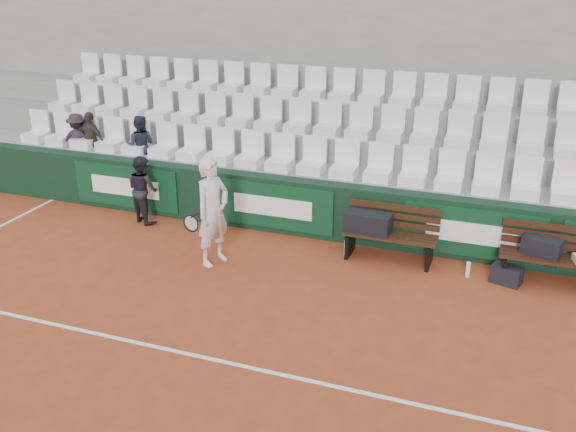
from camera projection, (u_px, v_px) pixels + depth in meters
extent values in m
plane|color=#973F22|center=(178.00, 352.00, 8.04)|extent=(80.00, 80.00, 0.00)
cube|color=white|center=(178.00, 352.00, 8.04)|extent=(18.00, 0.06, 0.01)
cube|color=black|center=(287.00, 205.00, 11.33)|extent=(18.00, 0.30, 1.00)
cube|color=#0C381E|center=(126.00, 186.00, 12.18)|extent=(2.20, 0.04, 0.82)
cube|color=#0C381E|center=(273.00, 206.00, 11.23)|extent=(2.20, 0.04, 0.82)
cube|color=#0C381E|center=(473.00, 233.00, 10.17)|extent=(2.20, 0.04, 0.82)
cube|color=gray|center=(298.00, 194.00, 11.87)|extent=(18.00, 0.95, 1.00)
cube|color=gray|center=(314.00, 167.00, 12.61)|extent=(18.00, 0.95, 1.45)
cube|color=gray|center=(328.00, 144.00, 13.35)|extent=(18.00, 0.95, 1.90)
cube|color=gray|center=(338.00, 78.00, 13.42)|extent=(18.00, 0.30, 4.40)
cube|color=white|center=(296.00, 154.00, 11.41)|extent=(11.90, 0.44, 0.63)
cube|color=silver|center=(312.00, 117.00, 12.06)|extent=(11.90, 0.44, 0.63)
cube|color=white|center=(327.00, 84.00, 12.72)|extent=(11.90, 0.44, 0.63)
cube|color=#361D10|center=(389.00, 247.00, 10.37)|extent=(1.50, 0.56, 0.45)
cube|color=#341A0F|center=(550.00, 271.00, 9.61)|extent=(1.50, 0.56, 0.45)
cube|color=black|center=(368.00, 222.00, 10.34)|extent=(0.76, 0.38, 0.32)
cube|color=black|center=(542.00, 247.00, 9.56)|extent=(0.60, 0.40, 0.26)
cube|color=black|center=(507.00, 275.00, 9.67)|extent=(0.50, 0.39, 0.27)
cylinder|color=silver|center=(346.00, 248.00, 10.53)|extent=(0.08, 0.08, 0.27)
cylinder|color=silver|center=(468.00, 270.00, 9.86)|extent=(0.07, 0.07, 0.24)
imported|color=silver|center=(213.00, 212.00, 10.04)|extent=(0.61, 0.74, 1.76)
torus|color=black|center=(191.00, 223.00, 10.27)|extent=(0.19, 0.30, 0.26)
cylinder|color=black|center=(198.00, 214.00, 10.15)|extent=(0.26, 0.03, 0.20)
imported|color=black|center=(143.00, 189.00, 11.72)|extent=(0.75, 0.69, 1.26)
imported|color=black|center=(75.00, 119.00, 12.83)|extent=(0.81, 0.62, 1.11)
imported|color=#342F2A|center=(89.00, 119.00, 12.72)|extent=(0.72, 0.40, 1.17)
imported|color=#1F232F|center=(138.00, 123.00, 12.36)|extent=(0.68, 0.60, 1.19)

